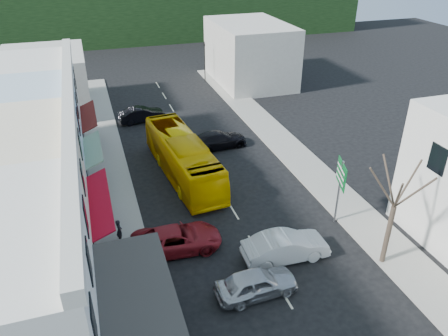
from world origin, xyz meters
The scene contains 16 objects.
ground centered at (0.00, 0.00, 0.00)m, with size 120.00×120.00×0.00m, color black.
sidewalk_left centered at (-7.50, 10.00, 0.07)m, with size 3.00×52.00×0.15m, color gray.
sidewalk_right centered at (7.50, 10.00, 0.07)m, with size 3.00×52.00×0.15m, color gray.
shopfront_row centered at (-12.49, 5.00, 4.00)m, with size 8.25×30.00×8.00m.
distant_block_left centered at (-12.00, 27.00, 3.00)m, with size 8.00×10.00×6.00m, color #B7B2A8.
distant_block_right centered at (11.00, 30.00, 3.50)m, with size 8.00×12.00×7.00m, color #B7B2A8.
bus centered at (-2.08, 9.62, 1.55)m, with size 2.50×11.60×3.10m, color #F9C202.
car_silver centered at (-1.36, -3.58, 0.70)m, with size 1.80×4.40×1.40m, color #B7B8BD.
car_white centered at (1.25, -1.47, 0.70)m, with size 1.80×4.40×1.40m, color silver.
car_red centered at (-4.44, 1.22, 0.70)m, with size 1.90×4.60×1.40m, color maroon.
car_black_near centered at (1.93, 13.49, 0.70)m, with size 1.84×4.50×1.40m, color black.
car_black_far centered at (-3.46, 21.27, 0.70)m, with size 1.80×4.40×1.40m, color black.
pedestrian_left centered at (-7.55, 2.83, 1.00)m, with size 0.60×0.40×1.70m, color black.
direction_sign centered at (5.80, 0.77, 2.21)m, with size 0.83×1.96×4.42m, color #05561E, non-canonical shape.
street_tree centered at (6.30, -3.52, 3.80)m, with size 2.46×2.46×7.61m, color #3B2F25, non-canonical shape.
traffic_signal centered at (5.80, 31.50, 2.43)m, with size 0.49×0.98×4.87m, color black, non-canonical shape.
Camera 1 is at (-8.05, -18.90, 16.62)m, focal length 35.00 mm.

